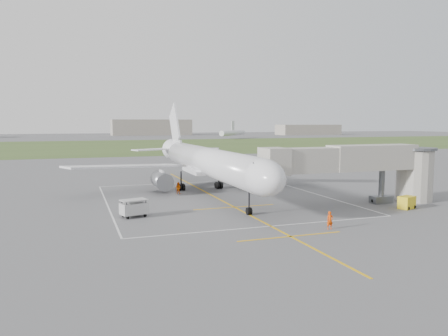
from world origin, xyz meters
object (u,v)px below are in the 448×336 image
object	(u,v)px
baggage_cart	(134,208)
ramp_worker_nose	(330,220)
airliner	(207,162)
ramp_worker_wing	(178,188)
jet_bridge	(367,165)
gpu_unit	(407,203)

from	to	relation	value
baggage_cart	ramp_worker_nose	size ratio (longest dim) A/B	1.79
airliner	baggage_cart	size ratio (longest dim) A/B	15.49
baggage_cart	ramp_worker_wing	distance (m)	15.14
airliner	jet_bridge	bearing A→B (deg)	-42.19
airliner	ramp_worker_nose	size ratio (longest dim) A/B	27.78
gpu_unit	ramp_worker_wing	world-z (taller)	ramp_worker_wing
jet_bridge	gpu_unit	world-z (taller)	jet_bridge
ramp_worker_nose	ramp_worker_wing	size ratio (longest dim) A/B	1.01
airliner	baggage_cart	distance (m)	17.42
baggage_cart	ramp_worker_nose	bearing A→B (deg)	-50.37
baggage_cart	ramp_worker_wing	bearing A→B (deg)	43.17
baggage_cart	ramp_worker_nose	world-z (taller)	baggage_cart
airliner	jet_bridge	distance (m)	21.22
jet_bridge	baggage_cart	world-z (taller)	jet_bridge
gpu_unit	ramp_worker_wing	xyz separation A→B (m)	(-22.53, 18.80, 0.12)
baggage_cart	jet_bridge	bearing A→B (deg)	-19.97
airliner	ramp_worker_wing	world-z (taller)	airliner
gpu_unit	baggage_cart	xyz separation A→B (m)	(-30.30, 5.81, 0.24)
jet_bridge	ramp_worker_wing	size ratio (longest dim) A/B	14.08
airliner	gpu_unit	distance (m)	26.12
ramp_worker_wing	baggage_cart	bearing A→B (deg)	97.47
jet_bridge	ramp_worker_nose	world-z (taller)	jet_bridge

